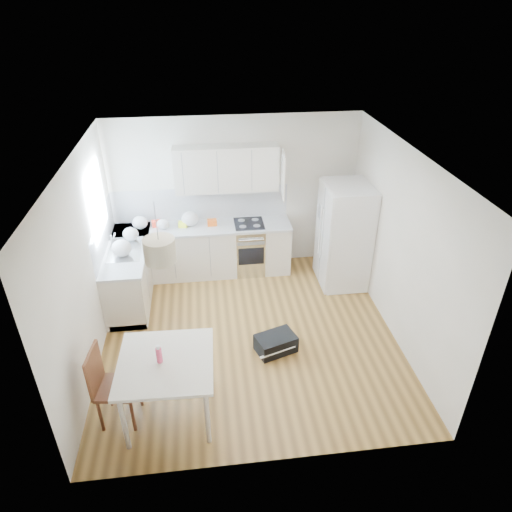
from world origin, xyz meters
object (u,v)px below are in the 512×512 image
(refrigerator, at_px, (345,235))
(dining_chair, at_px, (117,386))
(gym_bag, at_px, (276,343))
(dining_table, at_px, (166,367))

(refrigerator, relative_size, dining_chair, 1.71)
(dining_chair, xyz_separation_m, gym_bag, (1.99, 0.93, -0.39))
(refrigerator, height_order, gym_bag, refrigerator)
(dining_table, bearing_deg, gym_bag, 35.37)
(dining_table, height_order, gym_bag, dining_table)
(gym_bag, bearing_deg, refrigerator, 30.47)
(dining_chair, bearing_deg, dining_table, 6.47)
(refrigerator, xyz_separation_m, dining_chair, (-3.40, -2.57, -0.37))
(dining_table, distance_m, dining_chair, 0.62)
(dining_chair, bearing_deg, refrigerator, 44.14)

